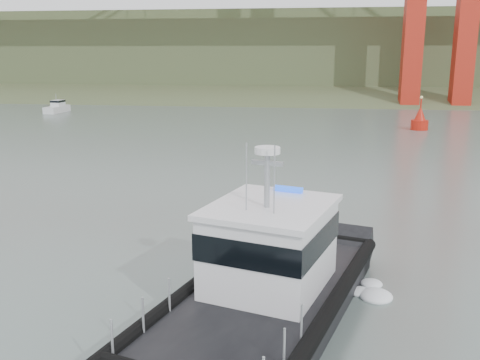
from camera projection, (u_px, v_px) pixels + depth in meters
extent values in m
plane|color=#4E5D57|center=(223.00, 314.00, 18.34)|extent=(400.00, 400.00, 0.00)
cube|color=#3E512E|center=(301.00, 98.00, 106.94)|extent=(500.00, 44.72, 16.25)
cube|color=#3E512E|center=(305.00, 64.00, 132.52)|extent=(500.00, 70.00, 18.00)
cube|color=#3E512E|center=(308.00, 45.00, 155.44)|extent=(500.00, 60.00, 16.00)
cube|color=black|center=(221.00, 302.00, 18.11)|extent=(4.92, 12.48, 1.37)
cube|color=black|center=(308.00, 320.00, 16.88)|extent=(4.92, 12.48, 1.37)
cube|color=black|center=(256.00, 303.00, 16.86)|extent=(7.41, 11.70, 0.29)
cube|color=white|center=(270.00, 248.00, 17.54)|extent=(4.44, 4.90, 2.63)
cube|color=black|center=(270.00, 234.00, 17.43)|extent=(4.52, 4.99, 0.86)
cube|color=white|center=(271.00, 207.00, 17.21)|extent=(4.72, 5.19, 0.18)
cylinder|color=#92969A|center=(267.00, 181.00, 16.69)|extent=(0.18, 0.18, 2.06)
cylinder|color=white|center=(267.00, 150.00, 16.46)|extent=(0.80, 0.80, 0.21)
cube|color=silver|center=(57.00, 110.00, 80.17)|extent=(1.90, 5.24, 1.04)
cube|color=silver|center=(58.00, 103.00, 80.38)|extent=(1.45, 2.12, 1.04)
cube|color=black|center=(58.00, 101.00, 80.30)|extent=(1.49, 2.16, 0.30)
cylinder|color=#92969A|center=(56.00, 97.00, 79.74)|extent=(0.07, 0.07, 1.04)
cylinder|color=#B5190C|center=(419.00, 126.00, 62.16)|extent=(1.98, 1.98, 1.32)
cone|color=#B5190C|center=(420.00, 115.00, 61.85)|extent=(1.54, 1.54, 1.98)
cylinder|color=#B5190C|center=(421.00, 103.00, 61.54)|extent=(0.18, 0.18, 1.10)
sphere|color=#E5D87F|center=(422.00, 97.00, 61.39)|extent=(0.33, 0.33, 0.33)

